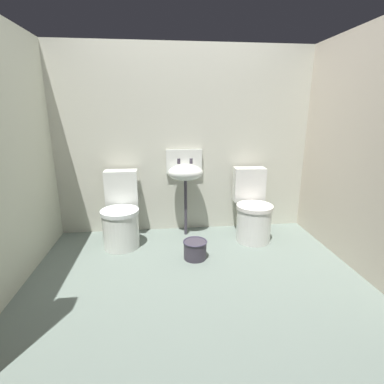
% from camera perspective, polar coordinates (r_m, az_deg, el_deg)
% --- Properties ---
extents(ground_plane, '(3.34, 2.59, 0.08)m').
position_cam_1_polar(ground_plane, '(2.72, 0.65, -16.82)').
color(ground_plane, slate).
extents(wall_back, '(3.34, 0.10, 2.13)m').
position_cam_1_polar(wall_back, '(3.45, -1.59, 9.83)').
color(wall_back, beige).
rests_on(wall_back, ground).
extents(wall_right, '(0.10, 2.39, 2.13)m').
position_cam_1_polar(wall_right, '(3.00, 30.94, 6.72)').
color(wall_right, beige).
rests_on(wall_right, ground).
extents(toilet_left, '(0.41, 0.60, 0.78)m').
position_cam_1_polar(toilet_left, '(3.24, -13.79, -4.57)').
color(toilet_left, silver).
rests_on(toilet_left, ground).
extents(toilet_right, '(0.42, 0.61, 0.78)m').
position_cam_1_polar(toilet_right, '(3.37, 11.78, -3.66)').
color(toilet_right, silver).
rests_on(toilet_right, ground).
extents(sink, '(0.42, 0.35, 0.99)m').
position_cam_1_polar(sink, '(3.29, -1.34, 4.02)').
color(sink, '#39333E').
rests_on(sink, ground).
extents(bucket, '(0.24, 0.24, 0.19)m').
position_cam_1_polar(bucket, '(2.92, 0.61, -11.18)').
color(bucket, '#39333E').
rests_on(bucket, ground).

